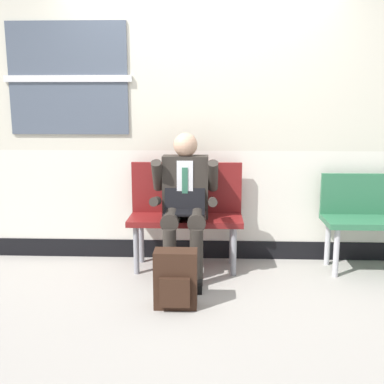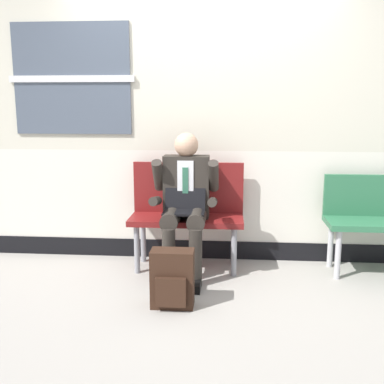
{
  "view_description": "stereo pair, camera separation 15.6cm",
  "coord_description": "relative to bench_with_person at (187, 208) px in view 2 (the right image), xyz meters",
  "views": [
    {
      "loc": [
        0.09,
        -3.71,
        1.5
      ],
      "look_at": [
        -0.07,
        0.08,
        0.75
      ],
      "focal_mm": 43.2,
      "sensor_mm": 36.0,
      "label": 1
    },
    {
      "loc": [
        0.24,
        -3.71,
        1.5
      ],
      "look_at": [
        -0.07,
        0.08,
        0.75
      ],
      "focal_mm": 43.2,
      "sensor_mm": 36.0,
      "label": 2
    }
  ],
  "objects": [
    {
      "name": "ground_plane",
      "position": [
        0.13,
        -0.36,
        -0.54
      ],
      "size": [
        18.0,
        18.0,
        0.0
      ],
      "primitive_type": "plane",
      "color": "#9E9991"
    },
    {
      "name": "station_wall",
      "position": [
        0.12,
        0.27,
        0.85
      ],
      "size": [
        6.39,
        0.17,
        2.81
      ],
      "color": "beige",
      "rests_on": "ground"
    },
    {
      "name": "bench_with_person",
      "position": [
        0.0,
        0.0,
        0.0
      ],
      "size": [
        1.01,
        0.42,
        0.95
      ],
      "color": "maroon",
      "rests_on": "ground"
    },
    {
      "name": "person_seated",
      "position": [
        -0.0,
        -0.2,
        0.11
      ],
      "size": [
        0.57,
        0.7,
        1.23
      ],
      "color": "#2D2823",
      "rests_on": "ground"
    },
    {
      "name": "backpack",
      "position": [
        -0.03,
        -0.88,
        -0.33
      ],
      "size": [
        0.32,
        0.21,
        0.43
      ],
      "color": "#331E14",
      "rests_on": "ground"
    }
  ]
}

